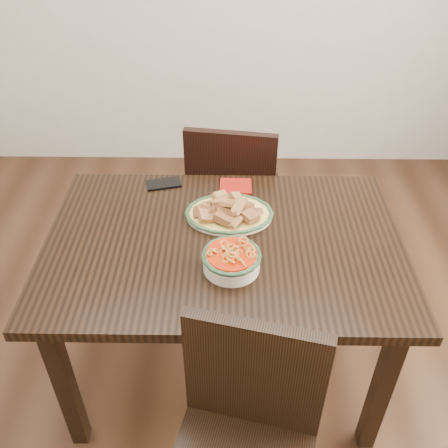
{
  "coord_description": "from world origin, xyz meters",
  "views": [
    {
      "loc": [
        0.09,
        -1.47,
        1.92
      ],
      "look_at": [
        0.07,
        -0.07,
        0.81
      ],
      "focal_mm": 40.0,
      "sensor_mm": 36.0,
      "label": 1
    }
  ],
  "objects_px": {
    "chair_far": "(233,192)",
    "smartphone": "(164,184)",
    "dining_table": "(224,258)",
    "chair_near": "(245,439)",
    "noodle_bowl": "(231,258)",
    "fish_plate": "(229,207)"
  },
  "relations": [
    {
      "from": "dining_table",
      "to": "fish_plate",
      "type": "xyz_separation_m",
      "value": [
        0.02,
        0.14,
        0.13
      ]
    },
    {
      "from": "dining_table",
      "to": "noodle_bowl",
      "type": "distance_m",
      "value": 0.2
    },
    {
      "from": "chair_near",
      "to": "noodle_bowl",
      "type": "relative_size",
      "value": 4.36
    },
    {
      "from": "chair_far",
      "to": "smartphone",
      "type": "xyz_separation_m",
      "value": [
        -0.29,
        -0.31,
        0.26
      ]
    },
    {
      "from": "chair_near",
      "to": "fish_plate",
      "type": "bearing_deg",
      "value": 107.3
    },
    {
      "from": "dining_table",
      "to": "chair_far",
      "type": "bearing_deg",
      "value": 86.92
    },
    {
      "from": "chair_near",
      "to": "noodle_bowl",
      "type": "xyz_separation_m",
      "value": [
        -0.04,
        0.47,
        0.29
      ]
    },
    {
      "from": "chair_far",
      "to": "noodle_bowl",
      "type": "distance_m",
      "value": 0.86
    },
    {
      "from": "fish_plate",
      "to": "dining_table",
      "type": "bearing_deg",
      "value": -97.14
    },
    {
      "from": "chair_far",
      "to": "smartphone",
      "type": "height_order",
      "value": "chair_far"
    },
    {
      "from": "chair_far",
      "to": "noodle_bowl",
      "type": "xyz_separation_m",
      "value": [
        -0.01,
        -0.81,
        0.29
      ]
    },
    {
      "from": "chair_near",
      "to": "fish_plate",
      "type": "relative_size",
      "value": 2.67
    },
    {
      "from": "fish_plate",
      "to": "noodle_bowl",
      "type": "relative_size",
      "value": 1.63
    },
    {
      "from": "dining_table",
      "to": "chair_near",
      "type": "distance_m",
      "value": 0.64
    },
    {
      "from": "fish_plate",
      "to": "smartphone",
      "type": "bearing_deg",
      "value": 142.2
    },
    {
      "from": "noodle_bowl",
      "to": "smartphone",
      "type": "relative_size",
      "value": 1.44
    },
    {
      "from": "dining_table",
      "to": "chair_far",
      "type": "distance_m",
      "value": 0.69
    },
    {
      "from": "dining_table",
      "to": "noodle_bowl",
      "type": "xyz_separation_m",
      "value": [
        0.03,
        -0.14,
        0.13
      ]
    },
    {
      "from": "smartphone",
      "to": "chair_far",
      "type": "bearing_deg",
      "value": 31.57
    },
    {
      "from": "noodle_bowl",
      "to": "smartphone",
      "type": "xyz_separation_m",
      "value": [
        -0.29,
        0.5,
        -0.04
      ]
    },
    {
      "from": "smartphone",
      "to": "fish_plate",
      "type": "bearing_deg",
      "value": -52.7
    },
    {
      "from": "chair_far",
      "to": "noodle_bowl",
      "type": "height_order",
      "value": "chair_far"
    }
  ]
}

